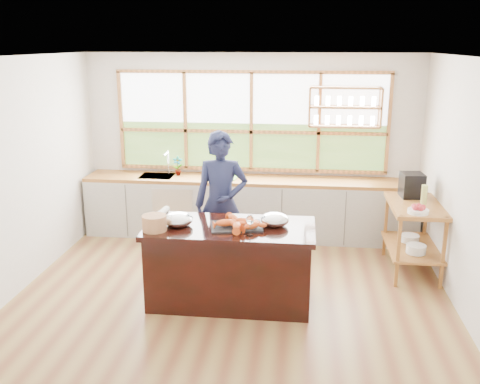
% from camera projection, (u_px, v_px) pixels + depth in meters
% --- Properties ---
extents(ground_plane, '(5.00, 5.00, 0.00)m').
position_uv_depth(ground_plane, '(233.00, 293.00, 6.29)').
color(ground_plane, olive).
extents(room_shell, '(5.02, 4.52, 2.71)m').
position_uv_depth(room_shell, '(240.00, 138.00, 6.30)').
color(room_shell, silver).
rests_on(room_shell, ground_plane).
extents(back_counter, '(4.90, 0.63, 0.90)m').
position_uv_depth(back_counter, '(248.00, 207.00, 8.02)').
color(back_counter, beige).
rests_on(back_counter, ground_plane).
extents(right_shelf_unit, '(0.62, 1.10, 0.90)m').
position_uv_depth(right_shelf_unit, '(414.00, 226.00, 6.73)').
color(right_shelf_unit, '#A16A2C').
rests_on(right_shelf_unit, ground_plane).
extents(island, '(1.85, 0.90, 0.90)m').
position_uv_depth(island, '(230.00, 264.00, 5.97)').
color(island, black).
rests_on(island, ground_plane).
extents(cook, '(0.69, 0.49, 1.82)m').
position_uv_depth(cook, '(221.00, 204.00, 6.63)').
color(cook, '#191D3C').
rests_on(cook, ground_plane).
extents(potted_plant, '(0.17, 0.13, 0.29)m').
position_uv_depth(potted_plant, '(178.00, 166.00, 8.03)').
color(potted_plant, slate).
rests_on(potted_plant, back_counter).
extents(cutting_board, '(0.44, 0.36, 0.01)m').
position_uv_depth(cutting_board, '(224.00, 177.00, 7.94)').
color(cutting_board, '#73C842').
rests_on(cutting_board, back_counter).
extents(espresso_machine, '(0.30, 0.32, 0.31)m').
position_uv_depth(espresso_machine, '(412.00, 185.00, 6.92)').
color(espresso_machine, black).
rests_on(espresso_machine, right_shelf_unit).
extents(wine_bottle, '(0.07, 0.07, 0.29)m').
position_uv_depth(wine_bottle, '(424.00, 197.00, 6.44)').
color(wine_bottle, '#ACBA59').
rests_on(wine_bottle, right_shelf_unit).
extents(fruit_bowl, '(0.24, 0.24, 0.11)m').
position_uv_depth(fruit_bowl, '(418.00, 210.00, 6.28)').
color(fruit_bowl, white).
rests_on(fruit_bowl, right_shelf_unit).
extents(slate_board, '(0.61, 0.49, 0.02)m').
position_uv_depth(slate_board, '(237.00, 226.00, 5.82)').
color(slate_board, black).
rests_on(slate_board, island).
extents(lobster_pile, '(0.52, 0.48, 0.08)m').
position_uv_depth(lobster_pile, '(238.00, 223.00, 5.77)').
color(lobster_pile, '#DF4C12').
rests_on(lobster_pile, slate_board).
extents(mixing_bowl_left, '(0.33, 0.33, 0.16)m').
position_uv_depth(mixing_bowl_left, '(178.00, 220.00, 5.85)').
color(mixing_bowl_left, silver).
rests_on(mixing_bowl_left, island).
extents(mixing_bowl_right, '(0.32, 0.32, 0.15)m').
position_uv_depth(mixing_bowl_right, '(275.00, 220.00, 5.86)').
color(mixing_bowl_right, silver).
rests_on(mixing_bowl_right, island).
extents(wine_glass, '(0.08, 0.08, 0.22)m').
position_uv_depth(wine_glass, '(250.00, 221.00, 5.53)').
color(wine_glass, white).
rests_on(wine_glass, island).
extents(wicker_basket, '(0.26, 0.26, 0.17)m').
position_uv_depth(wicker_basket, '(154.00, 223.00, 5.70)').
color(wicker_basket, tan).
rests_on(wicker_basket, island).
extents(parchment_roll, '(0.11, 0.31, 0.08)m').
position_uv_depth(parchment_roll, '(162.00, 213.00, 6.18)').
color(parchment_roll, white).
rests_on(parchment_roll, island).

